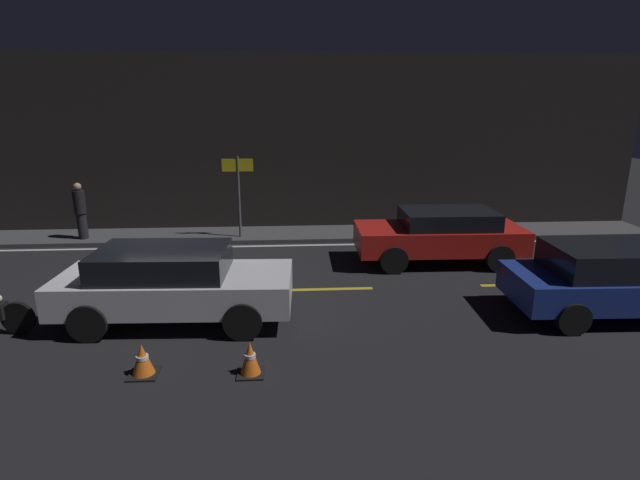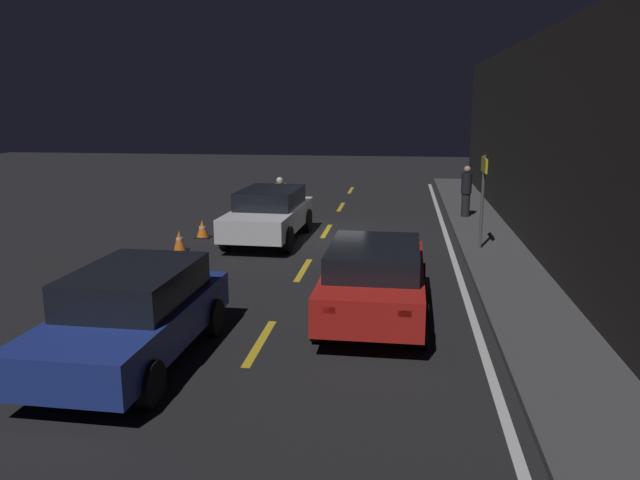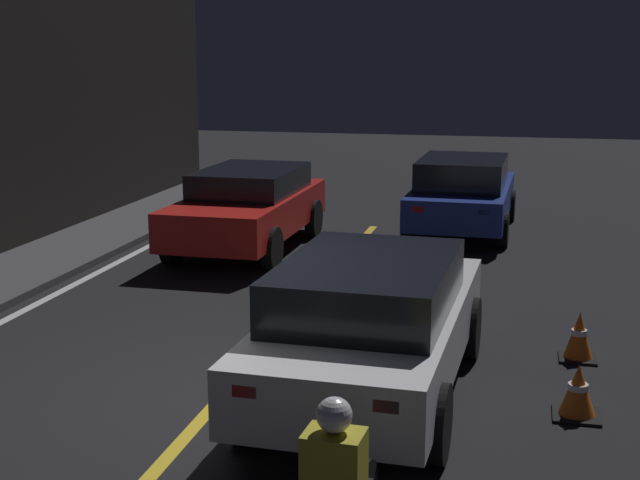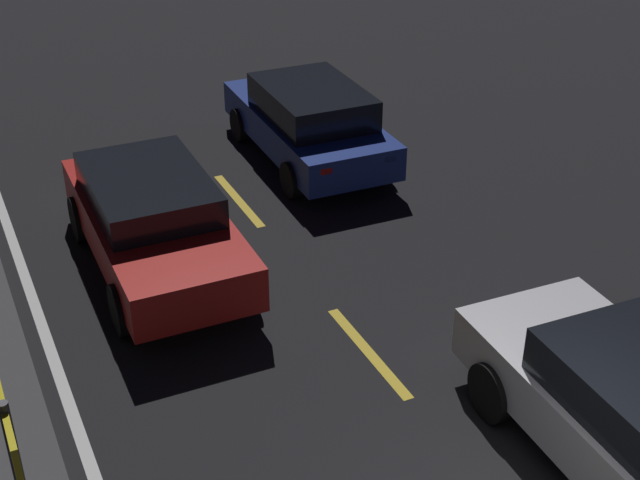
{
  "view_description": "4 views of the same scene",
  "coord_description": "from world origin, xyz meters",
  "px_view_note": "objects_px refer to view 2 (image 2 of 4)",
  "views": [
    {
      "loc": [
        2.66,
        -10.42,
        4.08
      ],
      "look_at": [
        3.35,
        0.5,
        1.01
      ],
      "focal_mm": 28.0,
      "sensor_mm": 36.0,
      "label": 1
    },
    {
      "loc": [
        17.28,
        2.19,
        3.8
      ],
      "look_at": [
        4.35,
        0.5,
        0.91
      ],
      "focal_mm": 35.0,
      "sensor_mm": 36.0,
      "label": 2
    },
    {
      "loc": [
        -7.82,
        -2.85,
        3.39
      ],
      "look_at": [
        2.11,
        -0.53,
        1.2
      ],
      "focal_mm": 50.0,
      "sensor_mm": 36.0,
      "label": 3
    },
    {
      "loc": [
        -4.23,
        4.31,
        6.67
      ],
      "look_at": [
        4.38,
        0.24,
        1.19
      ],
      "focal_mm": 50.0,
      "sensor_mm": 36.0,
      "label": 4
    }
  ],
  "objects_px": {
    "traffic_cone_mid": "(179,241)",
    "sedan_white": "(269,213)",
    "sedan_blue": "(133,313)",
    "pedestrian": "(466,191)",
    "shop_sign": "(483,183)",
    "traffic_cone_near": "(202,229)",
    "taxi_red": "(375,277)",
    "motorcycle": "(281,201)"
  },
  "relations": [
    {
      "from": "shop_sign",
      "to": "sedan_white",
      "type": "bearing_deg",
      "value": -97.34
    },
    {
      "from": "pedestrian",
      "to": "sedan_blue",
      "type": "bearing_deg",
      "value": -25.9
    },
    {
      "from": "sedan_white",
      "to": "pedestrian",
      "type": "distance_m",
      "value": 6.97
    },
    {
      "from": "sedan_blue",
      "to": "taxi_red",
      "type": "bearing_deg",
      "value": 125.99
    },
    {
      "from": "sedan_white",
      "to": "motorcycle",
      "type": "relative_size",
      "value": 1.9
    },
    {
      "from": "sedan_blue",
      "to": "traffic_cone_mid",
      "type": "relative_size",
      "value": 7.52
    },
    {
      "from": "taxi_red",
      "to": "pedestrian",
      "type": "relative_size",
      "value": 2.55
    },
    {
      "from": "motorcycle",
      "to": "traffic_cone_mid",
      "type": "bearing_deg",
      "value": -15.06
    },
    {
      "from": "sedan_white",
      "to": "traffic_cone_near",
      "type": "height_order",
      "value": "sedan_white"
    },
    {
      "from": "traffic_cone_mid",
      "to": "shop_sign",
      "type": "relative_size",
      "value": 0.23
    },
    {
      "from": "traffic_cone_near",
      "to": "pedestrian",
      "type": "xyz_separation_m",
      "value": [
        -3.85,
        7.74,
        0.71
      ]
    },
    {
      "from": "motorcycle",
      "to": "traffic_cone_near",
      "type": "height_order",
      "value": "motorcycle"
    },
    {
      "from": "sedan_white",
      "to": "traffic_cone_near",
      "type": "distance_m",
      "value": 2.05
    },
    {
      "from": "taxi_red",
      "to": "traffic_cone_mid",
      "type": "relative_size",
      "value": 7.74
    },
    {
      "from": "sedan_blue",
      "to": "pedestrian",
      "type": "height_order",
      "value": "pedestrian"
    },
    {
      "from": "taxi_red",
      "to": "traffic_cone_mid",
      "type": "height_order",
      "value": "taxi_red"
    },
    {
      "from": "taxi_red",
      "to": "traffic_cone_mid",
      "type": "bearing_deg",
      "value": 50.16
    },
    {
      "from": "motorcycle",
      "to": "pedestrian",
      "type": "height_order",
      "value": "pedestrian"
    },
    {
      "from": "sedan_white",
      "to": "traffic_cone_mid",
      "type": "bearing_deg",
      "value": -50.51
    },
    {
      "from": "sedan_white",
      "to": "taxi_red",
      "type": "xyz_separation_m",
      "value": [
        6.11,
        3.21,
        -0.02
      ]
    },
    {
      "from": "taxi_red",
      "to": "shop_sign",
      "type": "distance_m",
      "value": 6.02
    },
    {
      "from": "traffic_cone_near",
      "to": "shop_sign",
      "type": "height_order",
      "value": "shop_sign"
    },
    {
      "from": "motorcycle",
      "to": "traffic_cone_near",
      "type": "relative_size",
      "value": 4.45
    },
    {
      "from": "traffic_cone_near",
      "to": "traffic_cone_mid",
      "type": "bearing_deg",
      "value": -3.07
    },
    {
      "from": "traffic_cone_near",
      "to": "traffic_cone_mid",
      "type": "xyz_separation_m",
      "value": [
        1.64,
        -0.09,
        0.02
      ]
    },
    {
      "from": "sedan_white",
      "to": "pedestrian",
      "type": "xyz_separation_m",
      "value": [
        -3.91,
        5.76,
        0.18
      ]
    },
    {
      "from": "pedestrian",
      "to": "sedan_white",
      "type": "bearing_deg",
      "value": -55.84
    },
    {
      "from": "shop_sign",
      "to": "taxi_red",
      "type": "bearing_deg",
      "value": -24.85
    },
    {
      "from": "sedan_white",
      "to": "sedan_blue",
      "type": "bearing_deg",
      "value": 0.36
    },
    {
      "from": "sedan_blue",
      "to": "pedestrian",
      "type": "bearing_deg",
      "value": 155.58
    },
    {
      "from": "taxi_red",
      "to": "shop_sign",
      "type": "height_order",
      "value": "shop_sign"
    },
    {
      "from": "traffic_cone_mid",
      "to": "sedan_white",
      "type": "bearing_deg",
      "value": 127.36
    },
    {
      "from": "taxi_red",
      "to": "pedestrian",
      "type": "height_order",
      "value": "pedestrian"
    },
    {
      "from": "sedan_white",
      "to": "motorcycle",
      "type": "distance_m",
      "value": 3.55
    },
    {
      "from": "pedestrian",
      "to": "motorcycle",
      "type": "bearing_deg",
      "value": -86.34
    },
    {
      "from": "sedan_white",
      "to": "traffic_cone_mid",
      "type": "distance_m",
      "value": 2.65
    },
    {
      "from": "sedan_blue",
      "to": "shop_sign",
      "type": "relative_size",
      "value": 1.72
    },
    {
      "from": "traffic_cone_near",
      "to": "shop_sign",
      "type": "bearing_deg",
      "value": 84.06
    },
    {
      "from": "sedan_blue",
      "to": "traffic_cone_mid",
      "type": "distance_m",
      "value": 7.17
    },
    {
      "from": "pedestrian",
      "to": "shop_sign",
      "type": "distance_m",
      "value": 4.72
    },
    {
      "from": "traffic_cone_mid",
      "to": "shop_sign",
      "type": "xyz_separation_m",
      "value": [
        -0.85,
        7.77,
        1.53
      ]
    },
    {
      "from": "sedan_blue",
      "to": "shop_sign",
      "type": "xyz_separation_m",
      "value": [
        -7.76,
        5.96,
        1.05
      ]
    }
  ]
}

